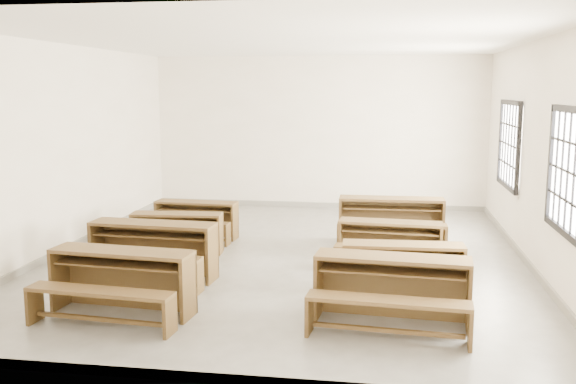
# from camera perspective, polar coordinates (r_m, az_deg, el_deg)

# --- Properties ---
(room) EXTENTS (8.50, 8.50, 3.20)m
(room) POSITION_cam_1_polar(r_m,az_deg,el_deg) (9.40, 0.55, 6.88)
(room) COLOR gray
(room) RESTS_ON ground
(desk_set_0) EXTENTS (1.70, 0.99, 0.73)m
(desk_set_0) POSITION_cam_1_polar(r_m,az_deg,el_deg) (7.48, -14.69, -7.37)
(desk_set_0) COLOR brown
(desk_set_0) RESTS_ON ground
(desk_set_1) EXTENTS (1.75, 0.99, 0.76)m
(desk_set_1) POSITION_cam_1_polar(r_m,az_deg,el_deg) (8.74, -12.03, -4.77)
(desk_set_1) COLOR brown
(desk_set_1) RESTS_ON ground
(desk_set_2) EXTENTS (1.44, 0.82, 0.63)m
(desk_set_2) POSITION_cam_1_polar(r_m,az_deg,el_deg) (10.02, -9.91, -3.38)
(desk_set_2) COLOR brown
(desk_set_2) RESTS_ON ground
(desk_set_3) EXTENTS (1.44, 0.80, 0.63)m
(desk_set_3) POSITION_cam_1_polar(r_m,az_deg,el_deg) (10.98, -8.22, -2.22)
(desk_set_3) COLOR brown
(desk_set_3) RESTS_ON ground
(desk_set_4) EXTENTS (1.72, 0.99, 0.75)m
(desk_set_4) POSITION_cam_1_polar(r_m,az_deg,el_deg) (7.02, 9.19, -8.21)
(desk_set_4) COLOR brown
(desk_set_4) RESTS_ON ground
(desk_set_5) EXTENTS (1.50, 0.82, 0.66)m
(desk_set_5) POSITION_cam_1_polar(r_m,az_deg,el_deg) (7.95, 10.19, -6.54)
(desk_set_5) COLOR brown
(desk_set_5) RESTS_ON ground
(desk_set_6) EXTENTS (1.51, 0.87, 0.66)m
(desk_set_6) POSITION_cam_1_polar(r_m,az_deg,el_deg) (9.25, 9.04, -4.30)
(desk_set_6) COLOR brown
(desk_set_6) RESTS_ON ground
(desk_set_7) EXTENTS (1.71, 0.90, 0.76)m
(desk_set_7) POSITION_cam_1_polar(r_m,az_deg,el_deg) (10.58, 9.16, -2.25)
(desk_set_7) COLOR brown
(desk_set_7) RESTS_ON ground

